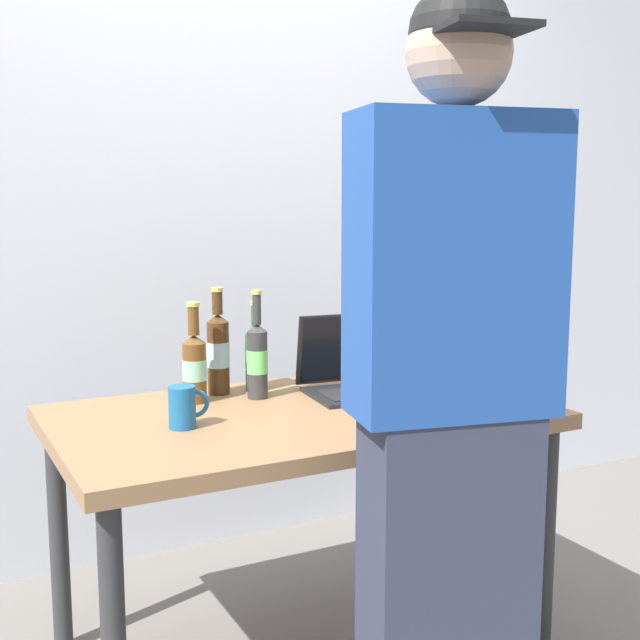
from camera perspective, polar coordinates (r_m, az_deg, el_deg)
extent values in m
cube|color=olive|center=(2.33, -1.40, -6.75)|extent=(1.35, 0.79, 0.04)
cylinder|color=#2D2D30|center=(2.52, 15.34, -14.64)|extent=(0.05, 0.05, 0.68)
cylinder|color=#2D2D30|center=(2.57, -17.65, -14.18)|extent=(0.05, 0.05, 0.68)
cylinder|color=#2D2D30|center=(3.01, 6.52, -10.49)|extent=(0.05, 0.05, 0.68)
cube|color=black|center=(2.49, 3.22, -5.07)|extent=(0.36, 0.28, 0.01)
cube|color=#232326|center=(2.47, 3.41, -4.99)|extent=(0.30, 0.17, 0.00)
cube|color=black|center=(2.59, 1.94, -1.91)|extent=(0.34, 0.08, 0.22)
cube|color=black|center=(2.59, 1.98, -1.92)|extent=(0.31, 0.07, 0.20)
cylinder|color=#472B14|center=(2.50, -7.06, -2.63)|extent=(0.07, 0.07, 0.22)
cone|color=#472B14|center=(2.48, -7.11, 0.13)|extent=(0.07, 0.07, 0.02)
cylinder|color=#472B14|center=(2.47, -7.13, 1.18)|extent=(0.03, 0.03, 0.07)
cylinder|color=#BFB74C|center=(2.47, -7.15, 2.11)|extent=(0.04, 0.04, 0.01)
cylinder|color=#9CB7CC|center=(2.50, -7.06, -2.38)|extent=(0.07, 0.07, 0.08)
cylinder|color=#333333|center=(2.44, -4.36, -3.12)|extent=(0.06, 0.06, 0.20)
cone|color=#333333|center=(2.42, -4.39, -0.55)|extent=(0.06, 0.06, 0.02)
cylinder|color=#333333|center=(2.41, -4.41, 0.74)|extent=(0.03, 0.03, 0.09)
cylinder|color=#BFB74C|center=(2.40, -4.42, 1.93)|extent=(0.03, 0.03, 0.01)
cylinder|color=#6BD967|center=(2.44, -4.36, -2.88)|extent=(0.06, 0.06, 0.07)
cylinder|color=brown|center=(2.41, -8.69, -3.63)|extent=(0.07, 0.07, 0.17)
cone|color=brown|center=(2.39, -8.74, -1.32)|extent=(0.07, 0.07, 0.02)
cylinder|color=brown|center=(2.38, -8.77, -0.05)|extent=(0.03, 0.03, 0.08)
cylinder|color=#BFB74C|center=(2.38, -8.79, 1.08)|extent=(0.04, 0.04, 0.01)
cylinder|color=#88CBA3|center=(2.41, -8.69, -3.43)|extent=(0.07, 0.07, 0.06)
cylinder|color=#1E5123|center=(2.55, -4.45, -2.90)|extent=(0.07, 0.07, 0.18)
cone|color=#1E5123|center=(2.53, -4.48, -0.69)|extent=(0.07, 0.07, 0.02)
cylinder|color=#1E5123|center=(2.52, -4.49, 0.30)|extent=(0.03, 0.03, 0.07)
cylinder|color=#BFB74C|center=(2.52, -4.50, 1.17)|extent=(0.03, 0.03, 0.01)
cylinder|color=green|center=(2.54, -4.45, -2.71)|extent=(0.07, 0.07, 0.06)
cube|color=#2D3347|center=(1.93, 8.71, -18.88)|extent=(0.39, 0.26, 0.87)
cube|color=#1E4793|center=(1.72, 9.26, 3.72)|extent=(0.46, 0.28, 0.62)
sphere|color=tan|center=(1.74, 9.61, 17.78)|extent=(0.21, 0.21, 0.21)
sphere|color=black|center=(1.75, 9.64, 18.99)|extent=(0.20, 0.20, 0.20)
cube|color=black|center=(1.63, 11.57, 19.29)|extent=(0.19, 0.15, 0.01)
cylinder|color=#19598C|center=(2.16, -9.53, -5.98)|extent=(0.07, 0.07, 0.11)
torus|color=#19598C|center=(2.17, -8.60, -5.74)|extent=(0.07, 0.01, 0.07)
cube|color=silver|center=(3.08, -8.88, 8.07)|extent=(6.00, 0.10, 2.60)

